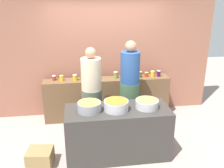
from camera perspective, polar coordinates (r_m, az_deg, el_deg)
ground at (r=4.73m, az=0.62°, el=-13.50°), size 12.00×12.00×0.00m
storefront_wall at (r=5.50m, az=-1.64°, el=8.31°), size 4.80×0.12×3.00m
display_shelf at (r=5.48m, az=-1.11°, el=-3.24°), size 2.70×0.36×0.90m
prep_table at (r=4.26m, az=1.26°, el=-10.91°), size 1.70×0.70×0.85m
preserve_jar_0 at (r=5.34m, az=-13.08°, el=1.36°), size 0.08×0.08×0.10m
preserve_jar_1 at (r=5.28m, az=-11.45°, el=1.33°), size 0.08×0.08×0.12m
preserve_jar_2 at (r=5.24m, az=-8.46°, el=1.46°), size 0.09×0.09×0.13m
preserve_jar_3 at (r=5.28m, az=-6.72°, el=1.52°), size 0.08×0.08×0.10m
preserve_jar_4 at (r=5.24m, az=-4.07°, el=1.51°), size 0.07×0.07×0.11m
preserve_jar_5 at (r=5.31m, az=-3.05°, el=1.76°), size 0.07×0.07×0.10m
preserve_jar_6 at (r=5.33m, az=0.84°, el=2.07°), size 0.09×0.09×0.14m
preserve_jar_7 at (r=5.37m, az=2.80°, el=2.18°), size 0.07×0.07×0.14m
preserve_jar_8 at (r=5.37m, az=5.27°, el=1.87°), size 0.09×0.09×0.10m
preserve_jar_9 at (r=5.42m, az=6.48°, el=2.19°), size 0.07×0.07×0.13m
preserve_jar_10 at (r=5.49m, az=7.86°, el=2.18°), size 0.08×0.08×0.10m
preserve_jar_11 at (r=5.53m, az=9.23°, el=2.36°), size 0.09×0.09×0.12m
preserve_jar_12 at (r=5.55m, az=10.60°, el=2.39°), size 0.08×0.08×0.13m
cooking_pot_left at (r=3.97m, az=-5.20°, el=-5.18°), size 0.37×0.37×0.16m
cooking_pot_center at (r=3.99m, az=0.95°, el=-4.89°), size 0.39×0.39×0.17m
cooking_pot_right at (r=4.11m, az=7.97°, el=-4.47°), size 0.37×0.37×0.14m
cook_with_tongs at (r=4.66m, az=-4.62°, el=-3.15°), size 0.38×0.38×1.73m
cook_in_cap at (r=4.89m, az=4.03°, el=-1.58°), size 0.38×0.38×1.81m
bread_crate at (r=4.32m, az=-16.07°, el=-15.82°), size 0.43×0.39×0.27m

